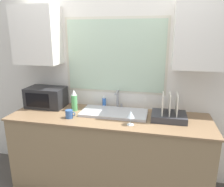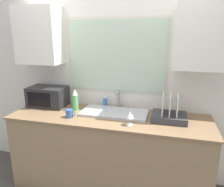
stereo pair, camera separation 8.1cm
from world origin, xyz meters
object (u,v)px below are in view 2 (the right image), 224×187
Objects in this scene: spray_bottle at (75,100)px; soap_bottle at (105,102)px; mug_near_sink at (70,114)px; microwave at (48,96)px; faucet at (119,98)px; wine_glass at (130,115)px; dish_rack at (169,115)px.

soap_bottle is at bearing 30.99° from spray_bottle.
microwave is at bearing 145.43° from mug_near_sink.
faucet is 0.89× the size of spray_bottle.
microwave is at bearing 163.14° from wine_glass.
mug_near_sink is 0.75× the size of wine_glass.
spray_bottle is at bearing -159.65° from faucet.
microwave is at bearing -169.94° from soap_bottle.
wine_glass is (-0.39, -0.24, 0.05)m from dish_rack.
faucet is 0.54m from spray_bottle.
faucet is 0.52m from wine_glass.
faucet is 0.66m from dish_rack.
spray_bottle is 0.26m from mug_near_sink.
faucet reaches higher than wine_glass.
microwave is 0.42m from spray_bottle.
dish_rack is 2.43× the size of wine_glass.
dish_rack reaches higher than microwave.
microwave is 1.19m from wine_glass.
soap_bottle is at bearing 177.25° from faucet.
dish_rack is (0.62, -0.23, -0.07)m from faucet.
wine_glass is at bearing -21.06° from spray_bottle.
mug_near_sink is (-0.47, -0.43, -0.09)m from faucet.
wine_glass reaches higher than mug_near_sink.
microwave is 1.54m from dish_rack.
faucet is 2.03× the size of mug_near_sink.
spray_bottle is at bearing 158.94° from wine_glass.
wine_glass is at bearing -148.57° from dish_rack.
dish_rack reaches higher than spray_bottle.
wine_glass is (0.23, -0.47, -0.02)m from faucet.
faucet is at bearing 115.98° from wine_glass.
faucet is at bearing 159.67° from dish_rack.
soap_bottle is 0.63m from wine_glass.
dish_rack is 0.46m from wine_glass.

